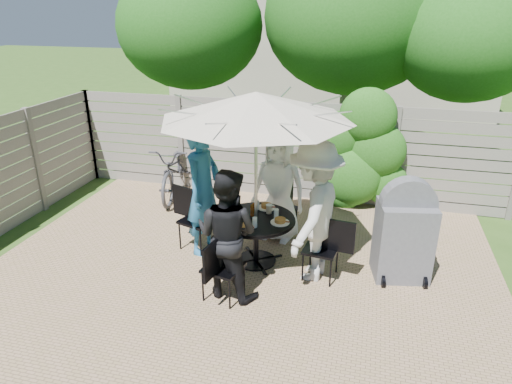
% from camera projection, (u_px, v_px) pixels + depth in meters
% --- Properties ---
extents(backyard_envelope, '(60.00, 60.00, 5.00)m').
position_uv_depth(backyard_envelope, '(332.00, 32.00, 14.29)').
color(backyard_envelope, '#2B4916').
rests_on(backyard_envelope, ground).
extents(patio_table, '(1.25, 1.25, 0.70)m').
position_uv_depth(patio_table, '(256.00, 232.00, 6.38)').
color(patio_table, black).
rests_on(patio_table, ground).
extents(umbrella, '(2.93, 2.93, 2.44)m').
position_uv_depth(umbrella, '(256.00, 106.00, 5.70)').
color(umbrella, silver).
rests_on(umbrella, ground).
extents(chair_back, '(0.51, 0.67, 0.88)m').
position_uv_depth(chair_back, '(282.00, 219.00, 7.27)').
color(chair_back, black).
rests_on(chair_back, ground).
extents(person_back, '(0.93, 0.69, 1.72)m').
position_uv_depth(person_back, '(279.00, 187.00, 6.93)').
color(person_back, white).
rests_on(person_back, ground).
extents(chair_left, '(0.73, 0.58, 0.95)m').
position_uv_depth(chair_left, '(198.00, 231.00, 6.83)').
color(chair_left, black).
rests_on(chair_left, ground).
extents(person_left, '(0.58, 0.77, 1.92)m').
position_uv_depth(person_left, '(203.00, 191.00, 6.52)').
color(person_left, '#216091').
rests_on(person_left, ground).
extents(chair_front, '(0.51, 0.69, 0.91)m').
position_uv_depth(chair_front, '(223.00, 280.00, 5.65)').
color(chair_front, black).
rests_on(chair_front, ground).
extents(person_front, '(0.92, 0.78, 1.69)m').
position_uv_depth(person_front, '(227.00, 235.00, 5.55)').
color(person_front, black).
rests_on(person_front, ground).
extents(chair_right, '(0.67, 0.49, 0.90)m').
position_uv_depth(chair_right, '(321.00, 260.00, 6.08)').
color(chair_right, black).
rests_on(chair_right, ground).
extents(person_right, '(0.92, 1.35, 1.91)m').
position_uv_depth(person_right, '(314.00, 212.00, 5.87)').
color(person_right, beige).
rests_on(person_right, ground).
extents(plate_back, '(0.26, 0.26, 0.06)m').
position_uv_depth(plate_back, '(266.00, 207.00, 6.58)').
color(plate_back, white).
rests_on(plate_back, patio_table).
extents(plate_left, '(0.26, 0.26, 0.06)m').
position_uv_depth(plate_left, '(233.00, 212.00, 6.42)').
color(plate_left, white).
rests_on(plate_left, patio_table).
extents(plate_front, '(0.26, 0.26, 0.06)m').
position_uv_depth(plate_front, '(244.00, 227.00, 5.98)').
color(plate_front, white).
rests_on(plate_front, patio_table).
extents(plate_right, '(0.26, 0.26, 0.06)m').
position_uv_depth(plate_right, '(280.00, 221.00, 6.14)').
color(plate_right, white).
rests_on(plate_right, patio_table).
extents(glass_back, '(0.07, 0.07, 0.14)m').
position_uv_depth(glass_back, '(257.00, 205.00, 6.52)').
color(glass_back, silver).
rests_on(glass_back, patio_table).
extents(glass_front, '(0.07, 0.07, 0.14)m').
position_uv_depth(glass_front, '(255.00, 222.00, 6.01)').
color(glass_front, silver).
rests_on(glass_front, patio_table).
extents(glass_right, '(0.07, 0.07, 0.14)m').
position_uv_depth(glass_right, '(276.00, 214.00, 6.25)').
color(glass_right, silver).
rests_on(glass_right, patio_table).
extents(syrup_jug, '(0.09, 0.09, 0.16)m').
position_uv_depth(syrup_jug, '(254.00, 210.00, 6.33)').
color(syrup_jug, '#59280C').
rests_on(syrup_jug, patio_table).
extents(coffee_cup, '(0.08, 0.08, 0.12)m').
position_uv_depth(coffee_cup, '(269.00, 209.00, 6.42)').
color(coffee_cup, '#C6B293').
rests_on(coffee_cup, patio_table).
extents(bicycle, '(1.00, 2.05, 1.03)m').
position_uv_depth(bicycle, '(177.00, 169.00, 8.69)').
color(bicycle, '#333338').
rests_on(bicycle, ground).
extents(bbq_grill, '(0.79, 0.66, 1.43)m').
position_uv_depth(bbq_grill, '(404.00, 234.00, 5.98)').
color(bbq_grill, '#5B5B60').
rests_on(bbq_grill, ground).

